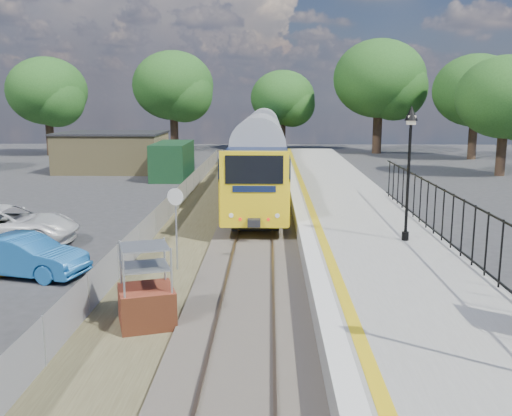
{
  "coord_description": "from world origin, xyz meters",
  "views": [
    {
      "loc": [
        0.61,
        -13.28,
        5.71
      ],
      "look_at": [
        0.13,
        6.06,
        2.0
      ],
      "focal_mm": 40.0,
      "sensor_mm": 36.0,
      "label": 1
    }
  ],
  "objects_px": {
    "victorian_lamp_north": "(410,142)",
    "train": "(262,145)",
    "car_white": "(4,225)",
    "brick_plinth": "(146,288)",
    "speed_sign": "(176,215)",
    "car_blue": "(25,256)"
  },
  "relations": [
    {
      "from": "victorian_lamp_north",
      "to": "train",
      "type": "height_order",
      "value": "victorian_lamp_north"
    },
    {
      "from": "victorian_lamp_north",
      "to": "car_white",
      "type": "xyz_separation_m",
      "value": [
        -15.2,
        2.46,
        -3.51
      ]
    },
    {
      "from": "brick_plinth",
      "to": "speed_sign",
      "type": "bearing_deg",
      "value": 90.0
    },
    {
      "from": "brick_plinth",
      "to": "speed_sign",
      "type": "height_order",
      "value": "speed_sign"
    },
    {
      "from": "victorian_lamp_north",
      "to": "train",
      "type": "distance_m",
      "value": 23.64
    },
    {
      "from": "train",
      "to": "car_blue",
      "type": "bearing_deg",
      "value": -106.78
    },
    {
      "from": "train",
      "to": "brick_plinth",
      "type": "relative_size",
      "value": 18.86
    },
    {
      "from": "car_blue",
      "to": "car_white",
      "type": "relative_size",
      "value": 0.73
    },
    {
      "from": "car_white",
      "to": "brick_plinth",
      "type": "bearing_deg",
      "value": -141.95
    },
    {
      "from": "victorian_lamp_north",
      "to": "brick_plinth",
      "type": "height_order",
      "value": "victorian_lamp_north"
    },
    {
      "from": "speed_sign",
      "to": "car_blue",
      "type": "height_order",
      "value": "speed_sign"
    },
    {
      "from": "victorian_lamp_north",
      "to": "car_blue",
      "type": "bearing_deg",
      "value": -173.11
    },
    {
      "from": "car_blue",
      "to": "car_white",
      "type": "bearing_deg",
      "value": 46.54
    },
    {
      "from": "car_blue",
      "to": "train",
      "type": "bearing_deg",
      "value": -2.37
    },
    {
      "from": "speed_sign",
      "to": "brick_plinth",
      "type": "bearing_deg",
      "value": -72.05
    },
    {
      "from": "speed_sign",
      "to": "car_white",
      "type": "bearing_deg",
      "value": 173.45
    },
    {
      "from": "train",
      "to": "brick_plinth",
      "type": "xyz_separation_m",
      "value": [
        -2.5,
        -28.62,
        -1.3
      ]
    },
    {
      "from": "car_blue",
      "to": "car_white",
      "type": "height_order",
      "value": "car_white"
    },
    {
      "from": "train",
      "to": "car_white",
      "type": "relative_size",
      "value": 7.21
    },
    {
      "from": "brick_plinth",
      "to": "car_blue",
      "type": "relative_size",
      "value": 0.52
    },
    {
      "from": "victorian_lamp_north",
      "to": "train",
      "type": "relative_size",
      "value": 0.11
    },
    {
      "from": "train",
      "to": "brick_plinth",
      "type": "height_order",
      "value": "train"
    }
  ]
}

